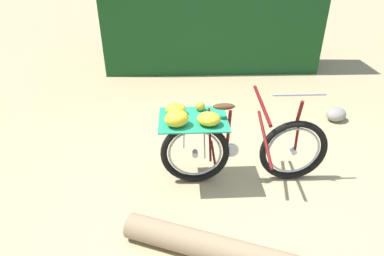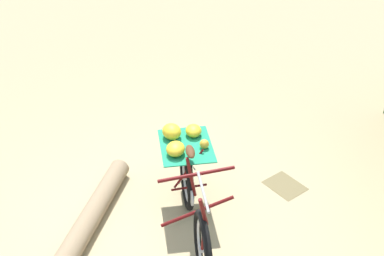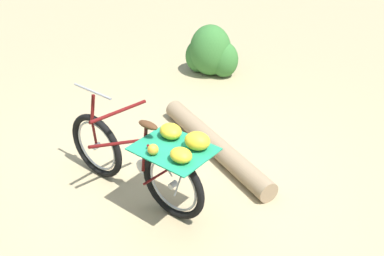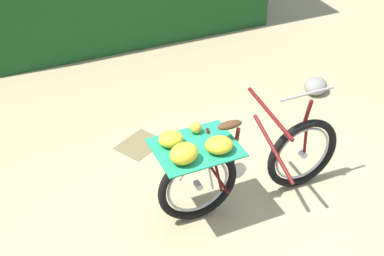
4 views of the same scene
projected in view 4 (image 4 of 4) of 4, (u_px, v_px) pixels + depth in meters
ground_plane at (239, 221)px, 4.89m from camera, size 60.00×60.00×0.00m
bicycle at (240, 163)px, 4.77m from camera, size 1.71×1.11×1.03m
path_stone at (316, 86)px, 6.56m from camera, size 0.31×0.26×0.19m
leaf_litter_patch at (140, 144)px, 5.78m from camera, size 0.44×0.36×0.01m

